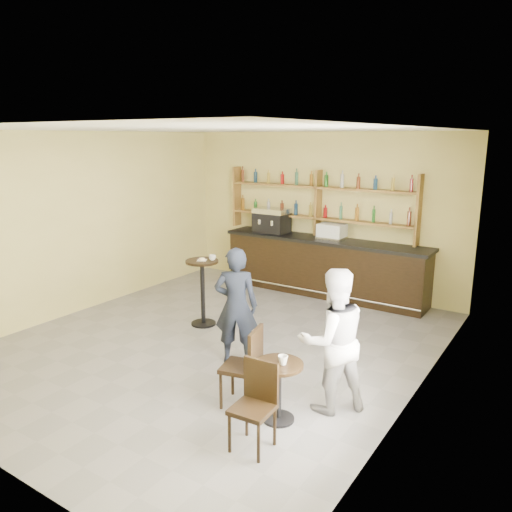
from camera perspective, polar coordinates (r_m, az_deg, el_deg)
The scene contains 22 objects.
floor at distance 7.83m, azimuth -4.52°, elevation -9.90°, with size 7.00×7.00×0.00m, color slate.
ceiling at distance 7.19m, azimuth -5.00°, elevation 14.22°, with size 7.00×7.00×0.00m, color white.
wall_back at distance 10.28m, azimuth 7.40°, elevation 4.98°, with size 7.00×7.00×0.00m, color #D8CC7B.
wall_left at distance 9.47m, azimuth -19.23°, elevation 3.61°, with size 7.00×7.00×0.00m, color #D8CC7B.
wall_right at distance 6.02m, azimuth 18.39°, elevation -1.66°, with size 7.00×7.00×0.00m, color #D8CC7B.
window_pane at distance 4.88m, azimuth 14.65°, elevation -3.65°, with size 2.00×2.00×0.00m, color white.
window_frame at distance 4.89m, azimuth 14.58°, elevation -3.64°, with size 0.04×1.70×2.10m, color black, non-canonical shape.
shelf_unit at distance 10.14m, azimuth 7.11°, elevation 6.06°, with size 4.00×0.26×1.40m, color brown, non-canonical shape.
liquor_bottles at distance 10.12m, azimuth 7.13°, elevation 7.02°, with size 3.68×0.10×1.00m, color #8C5919, non-canonical shape.
bar_counter at distance 10.06m, azimuth 7.75°, elevation -1.21°, with size 4.22×0.82×1.14m, color black, non-canonical shape.
espresso_machine at distance 10.46m, azimuth 1.80°, elevation 4.10°, with size 0.71×0.46×0.51m, color black, non-canonical shape.
pastry_case at distance 9.84m, azimuth 8.67°, elevation 2.77°, with size 0.52×0.41×0.31m, color silver, non-canonical shape.
pedestal_table at distance 8.40m, azimuth -6.10°, elevation -4.20°, with size 0.54×0.54×1.12m, color black, non-canonical shape.
napkin at distance 8.25m, azimuth -6.20°, elevation -0.48°, with size 0.15×0.15×0.00m, color white.
donut at distance 8.23m, azimuth -6.19°, elevation -0.36°, with size 0.11×0.11×0.04m, color gold.
cup_pedestal at distance 8.23m, azimuth -5.01°, elevation -0.18°, with size 0.11×0.11×0.09m, color white.
man_main at distance 6.92m, azimuth -2.29°, elevation -5.71°, with size 0.60×0.40×1.66m, color black.
cafe_table at distance 5.74m, azimuth 2.60°, elevation -15.25°, with size 0.54×0.54×0.69m, color black, non-canonical shape.
cup_cafe at distance 5.54m, azimuth 3.10°, elevation -11.79°, with size 0.11×0.11×0.10m, color white.
chair_west at distance 5.98m, azimuth -1.77°, elevation -12.48°, with size 0.42×0.42×0.97m, color black, non-canonical shape.
chair_south at distance 5.22m, azimuth -0.43°, elevation -16.99°, with size 0.39×0.39×0.91m, color black, non-canonical shape.
patron_second at distance 5.81m, azimuth 8.75°, elevation -9.49°, with size 0.82×0.64×1.69m, color #AEADB2.
Camera 1 is at (4.45, -5.65, 3.10)m, focal length 35.00 mm.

